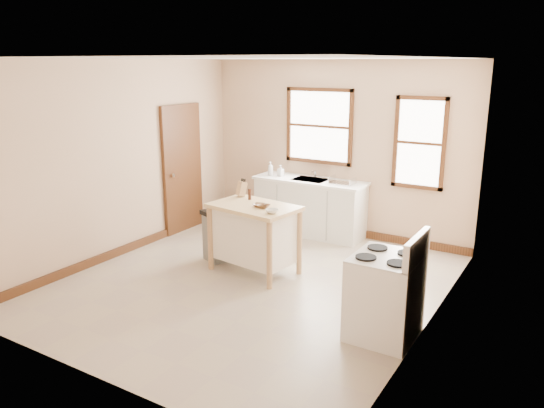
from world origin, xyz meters
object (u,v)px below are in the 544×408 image
(soap_bottle_a, at_px, (270,169))
(kitchen_island, at_px, (254,239))
(soap_bottle_b, at_px, (281,171))
(dish_rack, at_px, (342,181))
(bowl_c, at_px, (272,211))
(knife_block, at_px, (242,189))
(trash_bin, at_px, (217,236))
(pepper_grinder, at_px, (250,194))
(gas_stove, at_px, (385,284))
(bowl_a, at_px, (259,205))
(bowl_b, at_px, (264,206))

(soap_bottle_a, xyz_separation_m, kitchen_island, (0.83, -1.77, -0.57))
(soap_bottle_b, height_order, dish_rack, soap_bottle_b)
(bowl_c, bearing_deg, knife_block, 147.92)
(trash_bin, bearing_deg, pepper_grinder, 35.28)
(soap_bottle_b, bearing_deg, knife_block, -68.73)
(kitchen_island, bearing_deg, bowl_c, -18.99)
(soap_bottle_b, distance_m, gas_stove, 3.80)
(kitchen_island, xyz_separation_m, gas_stove, (2.10, -0.77, 0.11))
(bowl_a, bearing_deg, dish_rack, 79.15)
(pepper_grinder, relative_size, bowl_c, 0.94)
(dish_rack, xyz_separation_m, pepper_grinder, (-0.66, -1.62, 0.04))
(knife_block, bearing_deg, soap_bottle_b, 122.38)
(kitchen_island, bearing_deg, pepper_grinder, 142.42)
(pepper_grinder, bearing_deg, bowl_b, -33.15)
(trash_bin, relative_size, gas_stove, 0.64)
(pepper_grinder, bearing_deg, trash_bin, -165.53)
(soap_bottle_b, height_order, bowl_b, soap_bottle_b)
(soap_bottle_a, bearing_deg, trash_bin, -86.19)
(dish_rack, xyz_separation_m, gas_stove, (1.64, -2.60, -0.39))
(gas_stove, bearing_deg, soap_bottle_a, 139.04)
(soap_bottle_a, xyz_separation_m, bowl_b, (1.01, -1.81, -0.08))
(dish_rack, relative_size, bowl_a, 2.40)
(kitchen_island, xyz_separation_m, bowl_c, (0.40, -0.20, 0.49))
(knife_block, bearing_deg, bowl_a, -10.44)
(soap_bottle_a, distance_m, bowl_b, 2.07)
(soap_bottle_a, xyz_separation_m, bowl_a, (0.92, -1.80, -0.08))
(knife_block, bearing_deg, trash_bin, -120.15)
(kitchen_island, bearing_deg, dish_rack, 83.84)
(bowl_a, bearing_deg, bowl_c, -29.86)
(soap_bottle_b, xyz_separation_m, knife_block, (0.25, -1.51, 0.02))
(trash_bin, height_order, gas_stove, gas_stove)
(dish_rack, height_order, bowl_c, dish_rack)
(soap_bottle_a, distance_m, bowl_c, 2.32)
(bowl_b, bearing_deg, kitchen_island, 166.52)
(dish_rack, distance_m, pepper_grinder, 1.75)
(dish_rack, distance_m, bowl_c, 2.03)
(soap_bottle_b, distance_m, bowl_a, 1.99)
(bowl_a, bearing_deg, gas_stove, -20.34)
(soap_bottle_a, distance_m, dish_rack, 1.28)
(knife_block, relative_size, bowl_a, 1.27)
(dish_rack, bearing_deg, gas_stove, -62.18)
(kitchen_island, relative_size, gas_stove, 1.00)
(dish_rack, bearing_deg, pepper_grinder, -116.71)
(bowl_c, relative_size, gas_stove, 0.14)
(bowl_c, height_order, gas_stove, gas_stove)
(dish_rack, bearing_deg, bowl_b, -102.83)
(dish_rack, height_order, trash_bin, dish_rack)
(dish_rack, bearing_deg, soap_bottle_b, 176.21)
(bowl_a, bearing_deg, trash_bin, 171.96)
(dish_rack, relative_size, trash_bin, 0.51)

